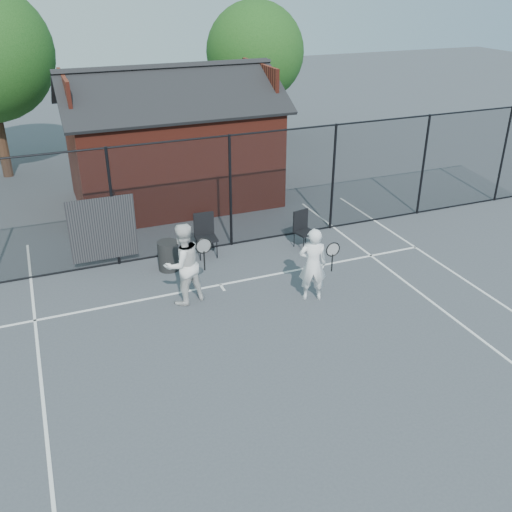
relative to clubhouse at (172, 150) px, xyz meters
name	(u,v)px	position (x,y,z in m)	size (l,w,h in m)	color
ground	(271,356)	(-0.50, -9.00, -1.61)	(80.00, 80.00, 0.00)	#43474D
court_lines	(301,399)	(-0.50, -10.32, -1.60)	(11.02, 18.00, 0.01)	white
fence	(181,201)	(-0.80, -4.00, -0.16)	(22.04, 3.00, 3.00)	black
clubhouse	(172,150)	(0.00, 0.00, 0.00)	(6.50, 4.36, 4.19)	maroon
tree_right	(255,52)	(5.00, 5.50, 2.10)	(3.97, 3.97, 5.70)	#362215
player_front	(313,264)	(1.21, -7.33, -0.76)	(0.81, 0.65, 1.70)	white
player_back	(183,264)	(-1.46, -6.41, -0.68)	(1.08, 0.92, 1.86)	white
chair_left	(206,236)	(-0.32, -4.40, -1.06)	(0.52, 0.55, 1.09)	black
chair_right	(305,231)	(2.24, -4.90, -1.12)	(0.47, 0.49, 0.98)	black
waste_bin	(168,256)	(-1.41, -4.77, -1.24)	(0.51, 0.51, 0.74)	#262626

